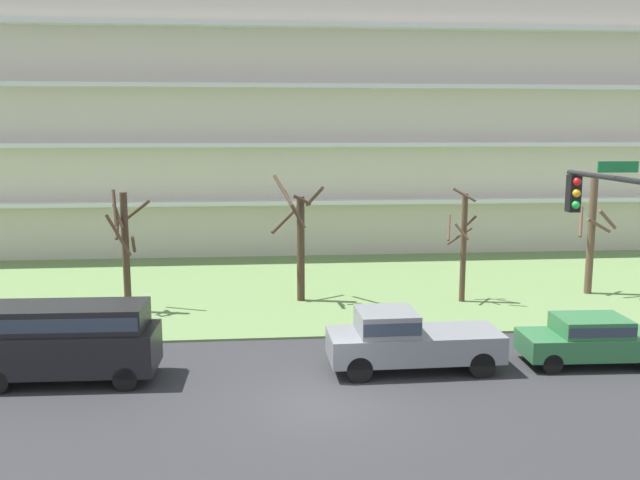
# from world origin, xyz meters

# --- Properties ---
(ground) EXTENTS (160.00, 160.00, 0.00)m
(ground) POSITION_xyz_m (0.00, 0.00, 0.00)
(ground) COLOR #2D2D30
(grass_lawn_strip) EXTENTS (80.00, 16.00, 0.08)m
(grass_lawn_strip) POSITION_xyz_m (0.00, 14.00, 0.04)
(grass_lawn_strip) COLOR #66844C
(grass_lawn_strip) RESTS_ON ground
(apartment_building) EXTENTS (52.22, 12.64, 16.58)m
(apartment_building) POSITION_xyz_m (0.00, 27.84, 8.29)
(apartment_building) COLOR beige
(apartment_building) RESTS_ON ground
(tree_left) EXTENTS (1.73, 1.75, 5.11)m
(tree_left) POSITION_xyz_m (-7.09, 10.14, 2.82)
(tree_left) COLOR #423023
(tree_left) RESTS_ON ground
(tree_center) EXTENTS (2.32, 2.47, 5.58)m
(tree_center) POSITION_xyz_m (0.07, 11.33, 2.87)
(tree_center) COLOR #423023
(tree_center) RESTS_ON ground
(tree_right) EXTENTS (1.41, 1.52, 5.09)m
(tree_right) POSITION_xyz_m (7.11, 10.55, 2.62)
(tree_right) COLOR #4C3828
(tree_right) RESTS_ON ground
(tree_far_right) EXTENTS (1.79, 1.79, 5.42)m
(tree_far_right) POSITION_xyz_m (13.34, 11.39, 2.81)
(tree_far_right) COLOR brown
(tree_far_right) RESTS_ON ground
(van_black_near_left) EXTENTS (5.25, 2.14, 2.36)m
(van_black_near_left) POSITION_xyz_m (-7.39, 2.50, 1.40)
(van_black_near_left) COLOR black
(van_black_near_left) RESTS_ON ground
(sedan_green_center_left) EXTENTS (4.46, 1.95, 1.57)m
(sedan_green_center_left) POSITION_xyz_m (8.92, 2.50, 0.87)
(sedan_green_center_left) COLOR #2D6B3D
(sedan_green_center_left) RESTS_ON ground
(pickup_gray_center_right) EXTENTS (5.43, 2.09, 1.95)m
(pickup_gray_center_right) POSITION_xyz_m (2.90, 2.50, 1.02)
(pickup_gray_center_right) COLOR slate
(pickup_gray_center_right) RESTS_ON ground
(traffic_signal_mast) EXTENTS (0.90, 5.13, 6.87)m
(traffic_signal_mast) POSITION_xyz_m (5.96, -4.96, 4.66)
(traffic_signal_mast) COLOR black
(traffic_signal_mast) RESTS_ON ground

